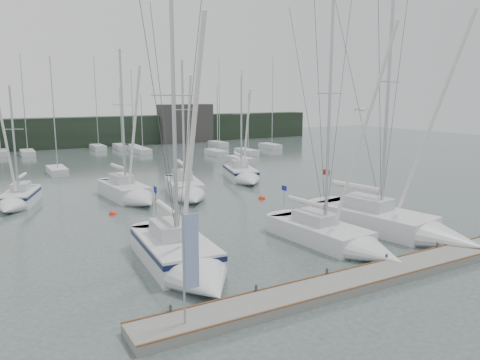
% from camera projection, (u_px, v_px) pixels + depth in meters
% --- Properties ---
extents(ground, '(160.00, 160.00, 0.00)m').
position_uv_depth(ground, '(308.00, 251.00, 27.00)').
color(ground, '#414F4B').
rests_on(ground, ground).
extents(dock, '(24.00, 2.00, 0.40)m').
position_uv_depth(dock, '(372.00, 277.00, 22.69)').
color(dock, slate).
rests_on(dock, ground).
extents(far_treeline, '(90.00, 4.00, 5.00)m').
position_uv_depth(far_treeline, '(83.00, 132.00, 79.54)').
color(far_treeline, black).
rests_on(far_treeline, ground).
extents(far_building_right, '(10.00, 3.00, 7.00)m').
position_uv_depth(far_building_right, '(186.00, 123.00, 86.39)').
color(far_building_right, '#3B3836').
rests_on(far_building_right, ground).
extents(mast_forest, '(52.24, 28.23, 14.89)m').
position_uv_depth(mast_forest, '(72.00, 156.00, 64.17)').
color(mast_forest, silver).
rests_on(mast_forest, ground).
extents(sailboat_near_left, '(3.91, 10.18, 15.01)m').
position_uv_depth(sailboat_near_left, '(186.00, 262.00, 23.44)').
color(sailboat_near_left, silver).
rests_on(sailboat_near_left, ground).
extents(sailboat_near_center, '(3.76, 9.82, 15.27)m').
position_uv_depth(sailboat_near_center, '(345.00, 241.00, 27.12)').
color(sailboat_near_center, silver).
rests_on(sailboat_near_center, ground).
extents(sailboat_near_right, '(5.27, 11.88, 16.42)m').
position_uv_depth(sailboat_near_right, '(406.00, 227.00, 29.57)').
color(sailboat_near_right, silver).
rests_on(sailboat_near_right, ground).
extents(sailboat_mid_a, '(4.35, 7.03, 10.29)m').
position_uv_depth(sailboat_mid_a, '(16.00, 201.00, 37.20)').
color(sailboat_mid_a, silver).
rests_on(sailboat_mid_a, ground).
extents(sailboat_mid_b, '(3.49, 8.85, 13.39)m').
position_uv_depth(sailboat_mid_b, '(131.00, 194.00, 39.33)').
color(sailboat_mid_b, silver).
rests_on(sailboat_mid_b, ground).
extents(sailboat_mid_c, '(4.45, 8.81, 12.59)m').
position_uv_depth(sailboat_mid_c, '(187.00, 191.00, 40.55)').
color(sailboat_mid_c, silver).
rests_on(sailboat_mid_c, ground).
extents(sailboat_mid_d, '(4.94, 9.01, 11.51)m').
position_uv_depth(sailboat_mid_d, '(244.00, 175.00, 48.40)').
color(sailboat_mid_d, silver).
rests_on(sailboat_mid_d, ground).
extents(buoy_b, '(0.61, 0.61, 0.61)m').
position_uv_depth(buoy_b, '(262.00, 199.00, 40.32)').
color(buoy_b, red).
rests_on(buoy_b, ground).
extents(buoy_c, '(0.57, 0.57, 0.57)m').
position_uv_depth(buoy_c, '(113.00, 214.00, 35.16)').
color(buoy_c, red).
rests_on(buoy_c, ground).
extents(dock_banner, '(0.66, 0.08, 4.33)m').
position_uv_depth(dock_banner, '(189.00, 258.00, 17.33)').
color(dock_banner, '#A8ABB1').
rests_on(dock_banner, dock).
extents(seagull, '(0.98, 0.44, 0.20)m').
position_uv_depth(seagull, '(362.00, 110.00, 24.74)').
color(seagull, white).
rests_on(seagull, ground).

